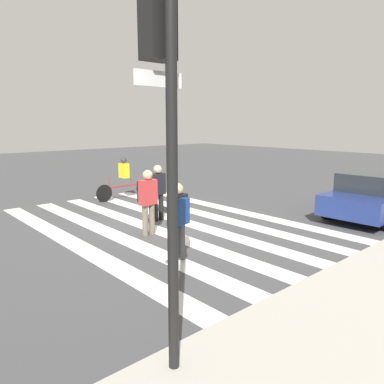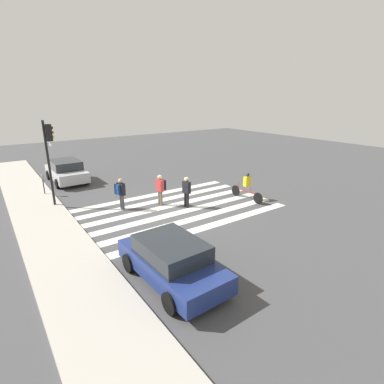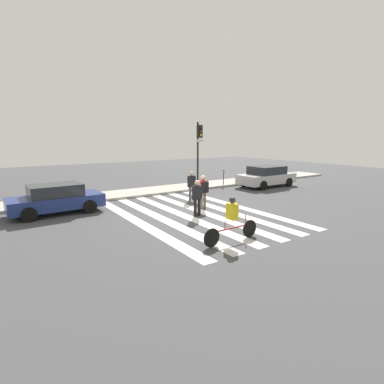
% 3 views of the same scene
% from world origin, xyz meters
% --- Properties ---
extents(ground_plane, '(60.00, 60.00, 0.00)m').
position_xyz_m(ground_plane, '(0.00, 0.00, 0.00)').
color(ground_plane, '#444447').
extents(crosswalk_stripes, '(6.05, 10.00, 0.01)m').
position_xyz_m(crosswalk_stripes, '(-0.00, 0.00, 0.00)').
color(crosswalk_stripes, silver).
rests_on(crosswalk_stripes, ground_plane).
extents(traffic_light, '(0.60, 0.50, 4.57)m').
position_xyz_m(traffic_light, '(3.99, 5.22, 3.20)').
color(traffic_light, black).
rests_on(traffic_light, ground_plane).
extents(pedestrian_adult_yellow_jacket, '(0.50, 0.46, 1.68)m').
position_xyz_m(pedestrian_adult_yellow_jacket, '(1.59, 2.54, 0.98)').
color(pedestrian_adult_yellow_jacket, '#4C4C51').
rests_on(pedestrian_adult_yellow_jacket, ground_plane).
extents(pedestrian_child_with_backpack, '(0.49, 0.28, 1.67)m').
position_xyz_m(pedestrian_child_with_backpack, '(-0.09, -0.45, 0.94)').
color(pedestrian_child_with_backpack, black).
rests_on(pedestrian_child_with_backpack, ground_plane).
extents(pedestrian_adult_blue_shirt, '(0.49, 0.41, 1.71)m').
position_xyz_m(pedestrian_adult_blue_shirt, '(0.97, 0.52, 1.00)').
color(pedestrian_adult_blue_shirt, '#6B6051').
rests_on(pedestrian_adult_blue_shirt, ground_plane).
extents(cyclist_far_lane, '(2.40, 0.40, 1.60)m').
position_xyz_m(cyclist_far_lane, '(-1.07, -3.95, 0.86)').
color(cyclist_far_lane, black).
rests_on(cyclist_far_lane, ground_plane).
extents(car_parked_silver_sedan, '(4.22, 2.08, 1.41)m').
position_xyz_m(car_parked_silver_sedan, '(-5.37, 3.69, 0.72)').
color(car_parked_silver_sedan, navy).
rests_on(car_parked_silver_sedan, ground_plane).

